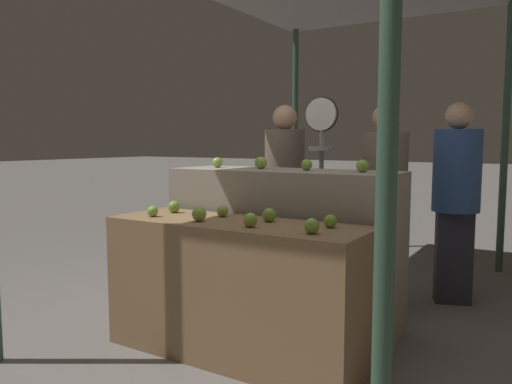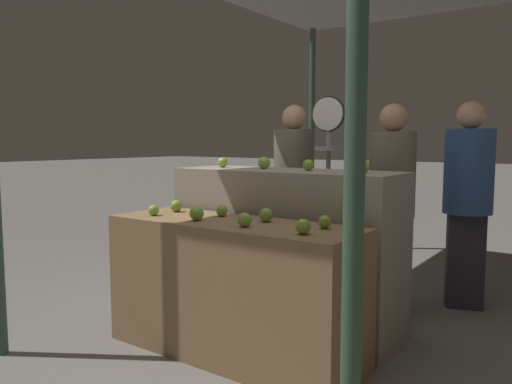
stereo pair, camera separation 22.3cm
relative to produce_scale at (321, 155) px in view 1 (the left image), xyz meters
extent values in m
plane|color=slate|center=(-0.02, -1.18, -1.20)|extent=(60.00, 60.00, 0.00)
cylinder|color=#33513D|center=(1.14, -2.01, 0.12)|extent=(0.07, 0.07, 2.63)
cylinder|color=#33513D|center=(-1.18, 1.84, 0.12)|extent=(0.07, 0.07, 2.63)
cylinder|color=#33513D|center=(1.14, 1.84, 0.12)|extent=(0.07, 0.07, 2.63)
cube|color=olive|center=(-0.02, -1.18, -0.78)|extent=(1.61, 0.55, 0.82)
cube|color=gray|center=(-0.02, -0.58, -0.64)|extent=(1.61, 0.55, 1.11)
sphere|color=#84AD3D|center=(-0.58, -1.29, -0.34)|extent=(0.07, 0.07, 0.07)
sphere|color=#84AD3D|center=(-0.21, -1.29, -0.33)|extent=(0.09, 0.09, 0.09)
sphere|color=#84AD3D|center=(0.16, -1.30, -0.33)|extent=(0.08, 0.08, 0.08)
sphere|color=#84AD3D|center=(0.54, -1.30, -0.33)|extent=(0.08, 0.08, 0.08)
sphere|color=#7AA338|center=(-0.58, -1.08, -0.33)|extent=(0.08, 0.08, 0.08)
sphere|color=#84AD3D|center=(-0.20, -1.06, -0.34)|extent=(0.07, 0.07, 0.07)
sphere|color=#7AA338|center=(0.16, -1.08, -0.33)|extent=(0.08, 0.08, 0.08)
sphere|color=#7AA338|center=(0.55, -1.08, -0.34)|extent=(0.07, 0.07, 0.07)
sphere|color=#84AD3D|center=(-0.59, -0.58, -0.05)|extent=(0.08, 0.08, 0.08)
sphere|color=#84AD3D|center=(-0.21, -0.57, -0.05)|extent=(0.09, 0.09, 0.09)
sphere|color=#7AA338|center=(0.16, -0.59, -0.05)|extent=(0.08, 0.08, 0.08)
sphere|color=#84AD3D|center=(0.55, -0.58, -0.05)|extent=(0.08, 0.08, 0.08)
cylinder|color=#99999E|center=(0.00, 0.01, -0.43)|extent=(0.04, 0.04, 1.54)
cylinder|color=black|center=(0.00, 0.01, 0.32)|extent=(0.27, 0.01, 0.27)
cylinder|color=silver|center=(0.00, -0.01, 0.32)|extent=(0.25, 0.02, 0.25)
cylinder|color=#99999E|center=(0.00, -0.01, 0.12)|extent=(0.01, 0.01, 0.14)
cylinder|color=#99999E|center=(0.00, -0.01, 0.05)|extent=(0.20, 0.20, 0.03)
cube|color=#2D2D38|center=(-0.44, 0.22, -0.82)|extent=(0.30, 0.25, 0.75)
cylinder|color=#756656|center=(-0.44, 0.22, -0.12)|extent=(0.46, 0.46, 0.65)
sphere|color=tan|center=(-0.44, 0.22, 0.31)|extent=(0.21, 0.21, 0.21)
cube|color=#2D2D38|center=(0.92, 0.57, -0.82)|extent=(0.31, 0.25, 0.75)
cylinder|color=#2D4C84|center=(0.92, 0.57, -0.13)|extent=(0.47, 0.47, 0.65)
sphere|color=tan|center=(0.92, 0.57, 0.30)|extent=(0.21, 0.21, 0.21)
cube|color=#2D2D38|center=(0.48, 0.12, -0.83)|extent=(0.29, 0.22, 0.73)
cylinder|color=#756656|center=(0.48, 0.12, -0.14)|extent=(0.43, 0.43, 0.64)
sphere|color=tan|center=(0.48, 0.12, 0.28)|extent=(0.21, 0.21, 0.21)
camera|label=1|loc=(1.63, -3.62, 0.10)|focal=35.00mm
camera|label=2|loc=(1.81, -3.50, 0.10)|focal=35.00mm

